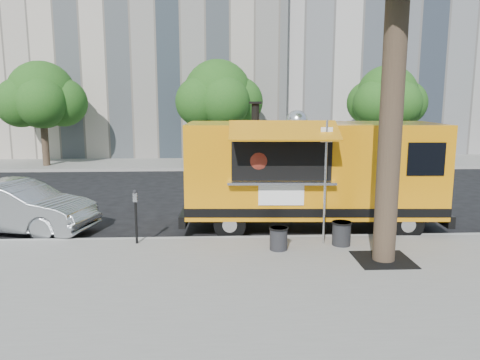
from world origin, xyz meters
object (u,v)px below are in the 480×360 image
object	(u,v)px
far_tree_c	(387,96)
sedan	(16,207)
trash_bin_left	(341,233)
far_tree_a	(42,95)
far_tree_b	(218,94)
parking_meter	(136,210)
trash_bin_right	(279,238)
food_truck	(311,171)
sign_post	(325,175)

from	to	relation	value
far_tree_c	sedan	distance (m)	19.15
sedan	trash_bin_left	bearing A→B (deg)	-87.90
far_tree_a	far_tree_b	size ratio (longest dim) A/B	0.97
parking_meter	trash_bin_left	world-z (taller)	parking_meter
sedan	trash_bin_right	world-z (taller)	sedan
trash_bin_left	trash_bin_right	bearing A→B (deg)	-169.91
far_tree_a	parking_meter	bearing A→B (deg)	-62.85
far_tree_c	trash_bin_left	xyz separation A→B (m)	(-6.05, -14.11, -3.26)
parking_meter	far_tree_c	bearing A→B (deg)	51.34
trash_bin_left	parking_meter	bearing A→B (deg)	175.85
far_tree_c	food_truck	xyz separation A→B (m)	(-6.45, -12.23, -2.06)
food_truck	sedan	world-z (taller)	food_truck
far_tree_a	sedan	distance (m)	12.88
far_tree_b	far_tree_c	world-z (taller)	far_tree_b
far_tree_b	sedan	xyz separation A→B (m)	(-5.52, -12.42, -3.12)
sign_post	sedan	xyz separation A→B (m)	(-8.07, 1.83, -1.14)
parking_meter	food_truck	world-z (taller)	food_truck
far_tree_b	trash_bin_left	bearing A→B (deg)	-78.43
far_tree_a	food_truck	world-z (taller)	far_tree_a
far_tree_a	sign_post	bearing A→B (deg)	-50.17
far_tree_b	sedan	bearing A→B (deg)	-113.96
far_tree_a	sedan	size ratio (longest dim) A/B	1.24
far_tree_b	food_truck	xyz separation A→B (m)	(2.55, -12.53, -2.17)
sign_post	parking_meter	size ratio (longest dim) A/B	2.25
far_tree_a	parking_meter	size ratio (longest dim) A/B	4.01
far_tree_b	food_truck	distance (m)	12.97
far_tree_c	sedan	size ratio (longest dim) A/B	1.21
trash_bin_left	trash_bin_right	size ratio (longest dim) A/B	1.06
far_tree_c	sign_post	size ratio (longest dim) A/B	1.74
parking_meter	far_tree_a	bearing A→B (deg)	117.15
sign_post	trash_bin_left	size ratio (longest dim) A/B	5.24
sign_post	food_truck	world-z (taller)	food_truck
far_tree_c	sedan	world-z (taller)	far_tree_c
far_tree_b	trash_bin_right	distance (m)	15.14
parking_meter	trash_bin_left	bearing A→B (deg)	-4.15
far_tree_b	trash_bin_right	size ratio (longest dim) A/B	10.23
parking_meter	food_truck	size ratio (longest dim) A/B	0.18
far_tree_c	food_truck	world-z (taller)	far_tree_c
parking_meter	trash_bin_right	bearing A→B (deg)	-10.63
sign_post	trash_bin_right	size ratio (longest dim) A/B	5.58
far_tree_b	sedan	size ratio (longest dim) A/B	1.28
food_truck	trash_bin_right	world-z (taller)	food_truck
far_tree_a	trash_bin_right	bearing A→B (deg)	-53.97
far_tree_c	trash_bin_right	world-z (taller)	far_tree_c
far_tree_c	trash_bin_left	world-z (taller)	far_tree_c
sedan	far_tree_a	bearing A→B (deg)	31.47
trash_bin_left	trash_bin_right	xyz separation A→B (m)	(-1.56, -0.28, -0.02)
sign_post	trash_bin_left	world-z (taller)	sign_post
far_tree_b	sedan	distance (m)	13.95
food_truck	parking_meter	bearing A→B (deg)	-158.82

